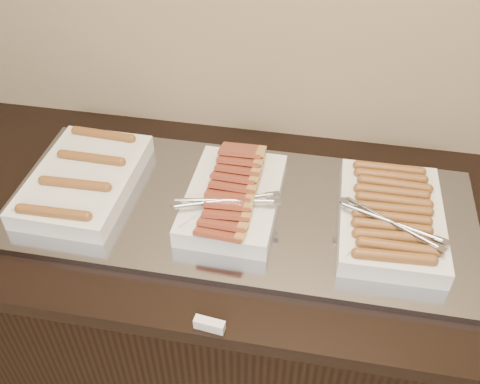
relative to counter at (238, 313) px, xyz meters
name	(u,v)px	position (x,y,z in m)	size (l,w,h in m)	color
counter	(238,313)	(0.00, 0.00, 0.00)	(2.06, 0.76, 0.90)	black
warming_tray	(240,209)	(0.01, 0.00, 0.46)	(1.20, 0.50, 0.02)	#92959F
dish_left	(84,179)	(-0.41, 0.00, 0.50)	(0.26, 0.39, 0.07)	white
dish_center	(233,196)	(-0.01, 0.00, 0.50)	(0.27, 0.37, 0.10)	white
dish_right	(391,217)	(0.38, 0.00, 0.50)	(0.27, 0.38, 0.08)	white
label_holder	(209,325)	(0.01, -0.36, 0.46)	(0.07, 0.02, 0.03)	white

